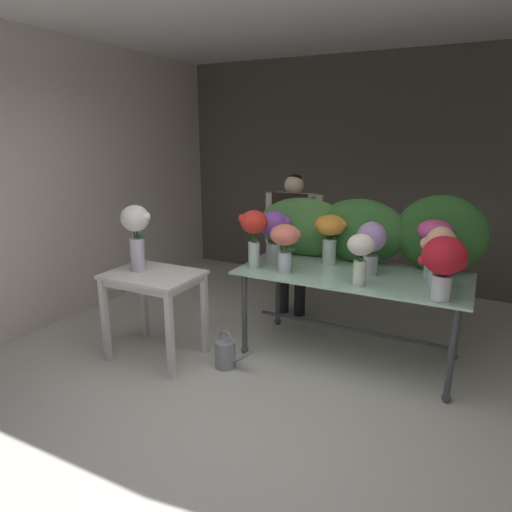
# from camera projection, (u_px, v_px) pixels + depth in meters

# --- Properties ---
(ground_plane) EXTENTS (8.64, 8.64, 0.00)m
(ground_plane) POSITION_uv_depth(u_px,v_px,m) (316.00, 336.00, 4.45)
(ground_plane) COLOR silver
(wall_back) EXTENTS (5.31, 0.12, 2.91)m
(wall_back) POSITION_uv_depth(u_px,v_px,m) (371.00, 173.00, 5.76)
(wall_back) COLOR #5B564C
(wall_back) RESTS_ON ground
(wall_left) EXTENTS (0.12, 4.05, 2.91)m
(wall_left) POSITION_uv_depth(u_px,v_px,m) (105.00, 177.00, 5.23)
(wall_left) COLOR beige
(wall_left) RESTS_ON ground
(ceiling_slab) EXTENTS (5.43, 4.05, 0.12)m
(ceiling_slab) POSITION_uv_depth(u_px,v_px,m) (329.00, 4.00, 3.67)
(ceiling_slab) COLOR silver
(ceiling_slab) RESTS_ON wall_back
(display_table_glass) EXTENTS (1.91, 0.93, 0.80)m
(display_table_glass) POSITION_uv_depth(u_px,v_px,m) (351.00, 285.00, 3.87)
(display_table_glass) COLOR #AAD8BC
(display_table_glass) RESTS_ON ground
(side_table_white) EXTENTS (0.78, 0.58, 0.79)m
(side_table_white) POSITION_uv_depth(u_px,v_px,m) (154.00, 285.00, 3.87)
(side_table_white) COLOR white
(side_table_white) RESTS_ON ground
(florist) EXTENTS (0.64, 0.24, 1.54)m
(florist) POSITION_uv_depth(u_px,v_px,m) (293.00, 230.00, 4.76)
(florist) COLOR #232328
(florist) RESTS_ON ground
(foliage_backdrop) EXTENTS (2.07, 0.29, 0.67)m
(foliage_backdrop) POSITION_uv_depth(u_px,v_px,m) (364.00, 231.00, 4.06)
(foliage_backdrop) COLOR #477F3D
(foliage_backdrop) RESTS_ON display_table_glass
(vase_peach_lilies) EXTENTS (0.27, 0.24, 0.48)m
(vase_peach_lilies) POSITION_uv_depth(u_px,v_px,m) (439.00, 252.00, 3.41)
(vase_peach_lilies) COLOR silver
(vase_peach_lilies) RESTS_ON display_table_glass
(vase_sunset_freesia) EXTENTS (0.30, 0.28, 0.46)m
(vase_sunset_freesia) POSITION_uv_depth(u_px,v_px,m) (330.00, 232.00, 4.01)
(vase_sunset_freesia) COLOR silver
(vase_sunset_freesia) RESTS_ON display_table_glass
(vase_coral_hydrangea) EXTENTS (0.26, 0.25, 0.42)m
(vase_coral_hydrangea) POSITION_uv_depth(u_px,v_px,m) (285.00, 241.00, 3.77)
(vase_coral_hydrangea) COLOR silver
(vase_coral_hydrangea) RESTS_ON display_table_glass
(vase_ivory_carnations) EXTENTS (0.21, 0.21, 0.41)m
(vase_ivory_carnations) POSITION_uv_depth(u_px,v_px,m) (360.00, 253.00, 3.43)
(vase_ivory_carnations) COLOR silver
(vase_ivory_carnations) RESTS_ON display_table_glass
(vase_lilac_roses) EXTENTS (0.25, 0.24, 0.46)m
(vase_lilac_roses) POSITION_uv_depth(u_px,v_px,m) (371.00, 243.00, 3.71)
(vase_lilac_roses) COLOR silver
(vase_lilac_roses) RESTS_ON display_table_glass
(vase_scarlet_snapdragons) EXTENTS (0.26, 0.24, 0.51)m
(vase_scarlet_snapdragons) POSITION_uv_depth(u_px,v_px,m) (254.00, 230.00, 3.90)
(vase_scarlet_snapdragons) COLOR silver
(vase_scarlet_snapdragons) RESTS_ON display_table_glass
(vase_crimson_dahlias) EXTENTS (0.32, 0.30, 0.47)m
(vase_crimson_dahlias) POSITION_uv_depth(u_px,v_px,m) (444.00, 261.00, 3.13)
(vase_crimson_dahlias) COLOR silver
(vase_crimson_dahlias) RESTS_ON display_table_glass
(vase_violet_anemones) EXTENTS (0.31, 0.27, 0.48)m
(vase_violet_anemones) POSITION_uv_depth(u_px,v_px,m) (274.00, 229.00, 4.11)
(vase_violet_anemones) COLOR silver
(vase_violet_anemones) RESTS_ON display_table_glass
(vase_fuchsia_tulips) EXTENTS (0.27, 0.27, 0.48)m
(vase_fuchsia_tulips) POSITION_uv_depth(u_px,v_px,m) (434.00, 239.00, 3.65)
(vase_fuchsia_tulips) COLOR silver
(vase_fuchsia_tulips) RESTS_ON display_table_glass
(vase_white_roses_tall) EXTENTS (0.26, 0.24, 0.58)m
(vase_white_roses_tall) POSITION_uv_depth(u_px,v_px,m) (136.00, 230.00, 3.82)
(vase_white_roses_tall) COLOR silver
(vase_white_roses_tall) RESTS_ON side_table_white
(watering_can) EXTENTS (0.35, 0.18, 0.34)m
(watering_can) POSITION_uv_depth(u_px,v_px,m) (226.00, 353.00, 3.83)
(watering_can) COLOR #999EA3
(watering_can) RESTS_ON ground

